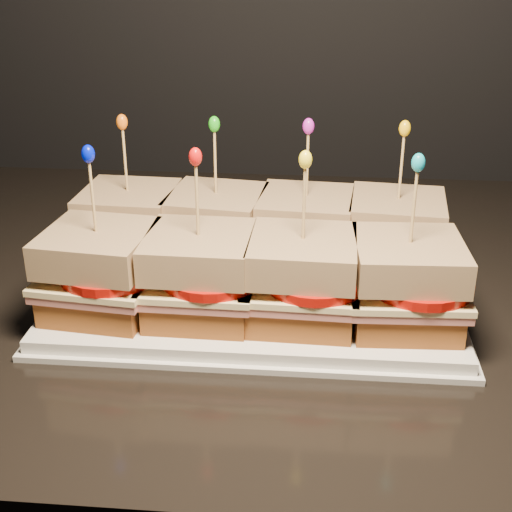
{
  "coord_description": "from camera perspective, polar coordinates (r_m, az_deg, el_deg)",
  "views": [
    {
      "loc": [
        0.49,
        0.91,
        1.28
      ],
      "look_at": [
        0.43,
        1.57,
        0.98
      ],
      "focal_mm": 50.0,
      "sensor_mm": 36.0,
      "label": 1
    }
  ],
  "objects": [
    {
      "name": "granite_slab",
      "position": [
        0.82,
        0.58,
        -2.43
      ],
      "size": [
        2.49,
        0.74,
        0.03
      ],
      "primitive_type": "cube",
      "color": "black",
      "rests_on": "cabinet"
    },
    {
      "name": "platter",
      "position": [
        0.75,
        0.0,
        -3.21
      ],
      "size": [
        0.41,
        0.25,
        0.02
      ],
      "primitive_type": "cube",
      "color": "white",
      "rests_on": "granite_slab"
    },
    {
      "name": "platter_rim",
      "position": [
        0.75,
        0.0,
        -3.61
      ],
      "size": [
        0.42,
        0.26,
        0.01
      ],
      "primitive_type": "cube",
      "color": "white",
      "rests_on": "granite_slab"
    },
    {
      "name": "sandwich_0_bread_bot",
      "position": [
        0.81,
        -9.89,
        0.57
      ],
      "size": [
        0.1,
        0.1,
        0.03
      ],
      "primitive_type": "cube",
      "rotation": [
        0.0,
        0.0,
        -0.04
      ],
      "color": "#5B2B10",
      "rests_on": "platter"
    },
    {
      "name": "sandwich_0_ham",
      "position": [
        0.81,
        -9.98,
        1.69
      ],
      "size": [
        0.11,
        0.11,
        0.01
      ],
      "primitive_type": "cube",
      "rotation": [
        0.0,
        0.0,
        -0.04
      ],
      "color": "#BF6659",
      "rests_on": "sandwich_0_bread_bot"
    },
    {
      "name": "sandwich_0_cheese",
      "position": [
        0.8,
        -10.01,
        2.15
      ],
      "size": [
        0.11,
        0.11,
        0.01
      ],
      "primitive_type": "cube",
      "rotation": [
        0.0,
        0.0,
        -0.04
      ],
      "color": "#F5DF9B",
      "rests_on": "sandwich_0_ham"
    },
    {
      "name": "sandwich_0_tomato",
      "position": [
        0.79,
        -9.32,
        2.46
      ],
      "size": [
        0.1,
        0.1,
        0.01
      ],
      "primitive_type": "cylinder",
      "color": "#B71008",
      "rests_on": "sandwich_0_cheese"
    },
    {
      "name": "sandwich_0_bread_top",
      "position": [
        0.79,
        -10.16,
        4.06
      ],
      "size": [
        0.1,
        0.1,
        0.03
      ],
      "primitive_type": "cube",
      "rotation": [
        0.0,
        0.0,
        -0.04
      ],
      "color": "#4D270B",
      "rests_on": "sandwich_0_tomato"
    },
    {
      "name": "sandwich_0_pick",
      "position": [
        0.78,
        -10.42,
        7.28
      ],
      "size": [
        0.0,
        0.0,
        0.09
      ],
      "primitive_type": "cylinder",
      "color": "tan",
      "rests_on": "sandwich_0_bread_top"
    },
    {
      "name": "sandwich_0_frill",
      "position": [
        0.77,
        -10.67,
        10.49
      ],
      "size": [
        0.01,
        0.01,
        0.02
      ],
      "primitive_type": "ellipsoid",
      "color": "orange",
      "rests_on": "sandwich_0_pick"
    },
    {
      "name": "sandwich_1_bread_bot",
      "position": [
        0.79,
        -3.11,
        0.32
      ],
      "size": [
        0.11,
        0.11,
        0.03
      ],
      "primitive_type": "cube",
      "rotation": [
        0.0,
        0.0,
        -0.13
      ],
      "color": "#5B2B10",
      "rests_on": "platter"
    },
    {
      "name": "sandwich_1_ham",
      "position": [
        0.79,
        -3.14,
        1.47
      ],
      "size": [
        0.12,
        0.11,
        0.01
      ],
      "primitive_type": "cube",
      "rotation": [
        0.0,
        0.0,
        -0.13
      ],
      "color": "#BF6659",
      "rests_on": "sandwich_1_bread_bot"
    },
    {
      "name": "sandwich_1_cheese",
      "position": [
        0.78,
        -3.15,
        1.94
      ],
      "size": [
        0.12,
        0.12,
        0.01
      ],
      "primitive_type": "cube",
      "rotation": [
        0.0,
        0.0,
        -0.13
      ],
      "color": "#F5DF9B",
      "rests_on": "sandwich_1_ham"
    },
    {
      "name": "sandwich_1_tomato",
      "position": [
        0.77,
        -2.34,
        2.25
      ],
      "size": [
        0.1,
        0.1,
        0.01
      ],
      "primitive_type": "cylinder",
      "color": "#B71008",
      "rests_on": "sandwich_1_cheese"
    },
    {
      "name": "sandwich_1_bread_top",
      "position": [
        0.77,
        -3.2,
        3.9
      ],
      "size": [
        0.11,
        0.11,
        0.03
      ],
      "primitive_type": "cube",
      "rotation": [
        0.0,
        0.0,
        -0.13
      ],
      "color": "#4D270B",
      "rests_on": "sandwich_1_tomato"
    },
    {
      "name": "sandwich_1_pick",
      "position": [
        0.76,
        -3.28,
        7.19
      ],
      "size": [
        0.0,
        0.0,
        0.09
      ],
      "primitive_type": "cylinder",
      "color": "tan",
      "rests_on": "sandwich_1_bread_top"
    },
    {
      "name": "sandwich_1_frill",
      "position": [
        0.75,
        -3.36,
        10.49
      ],
      "size": [
        0.01,
        0.01,
        0.02
      ],
      "primitive_type": "ellipsoid",
      "color": "green",
      "rests_on": "sandwich_1_pick"
    },
    {
      "name": "sandwich_2_bread_bot",
      "position": [
        0.79,
        3.9,
        0.06
      ],
      "size": [
        0.1,
        0.1,
        0.03
      ],
      "primitive_type": "cube",
      "rotation": [
        0.0,
        0.0,
        -0.07
      ],
      "color": "#5B2B10",
      "rests_on": "platter"
    },
    {
      "name": "sandwich_2_ham",
      "position": [
        0.78,
        3.93,
        1.22
      ],
      "size": [
        0.11,
        0.11,
        0.01
      ],
      "primitive_type": "cube",
      "rotation": [
        0.0,
        0.0,
        -0.07
      ],
      "color": "#BF6659",
      "rests_on": "sandwich_2_bread_bot"
    },
    {
      "name": "sandwich_2_cheese",
      "position": [
        0.78,
        3.95,
        1.69
      ],
      "size": [
        0.12,
        0.11,
        0.01
      ],
      "primitive_type": "cube",
      "rotation": [
        0.0,
        0.0,
        -0.07
      ],
      "color": "#F5DF9B",
      "rests_on": "sandwich_2_ham"
    },
    {
      "name": "sandwich_2_tomato",
      "position": [
        0.77,
        4.84,
        2.0
      ],
      "size": [
        0.1,
        0.1,
        0.01
      ],
      "primitive_type": "cylinder",
      "color": "#B71008",
      "rests_on": "sandwich_2_cheese"
    },
    {
      "name": "sandwich_2_bread_top",
      "position": [
        0.77,
        4.01,
        3.66
      ],
      "size": [
        0.11,
        0.11,
        0.03
      ],
      "primitive_type": "cube",
      "rotation": [
        0.0,
        0.0,
        -0.07
      ],
      "color": "#4D270B",
      "rests_on": "sandwich_2_tomato"
    },
    {
      "name": "sandwich_2_pick",
      "position": [
        0.75,
        4.11,
        6.99
      ],
      "size": [
        0.0,
        0.0,
        0.09
      ],
      "primitive_type": "cylinder",
      "color": "tan",
      "rests_on": "sandwich_2_bread_top"
    },
    {
      "name": "sandwich_2_frill",
      "position": [
        0.74,
        4.22,
        10.31
      ],
      "size": [
        0.01,
        0.01,
        0.02
      ],
      "primitive_type": "ellipsoid",
      "color": "#C220C1",
      "rests_on": "sandwich_2_pick"
    },
    {
      "name": "sandwich_3_bread_bot",
      "position": [
        0.79,
        10.92,
        -0.2
      ],
      "size": [
        0.1,
        0.1,
        0.03
      ],
      "primitive_type": "cube",
      "rotation": [
        0.0,
        0.0,
        -0.1
      ],
      "color": "#5B2B10",
      "rests_on": "platter"
    },
    {
      "name": "sandwich_3_ham",
      "position": [
        0.78,
        11.02,
        0.95
      ],
      "size": [
        0.11,
        0.11,
        0.01
      ],
      "primitive_type": "cube",
      "rotation": [
        0.0,
        0.0,
        -0.1
      ],
      "color": "#BF6659",
      "rests_on": "sandwich_3_bread_bot"
    },
    {
      "name": "sandwich_3_cheese",
      "position": [
        0.78,
        11.06,
        1.42
      ],
      "size": [
        0.12,
        0.11,
        0.01
      ],
      "primitive_type": "cube",
      "rotation": [
        0.0,
        0.0,
        -0.1
      ],
      "color": "#F5DF9B",
      "rests_on": "sandwich_3_ham"
    },
    {
      "name": "sandwich_3_tomato",
      "position": [
        0.78,
        12.03,
        1.71
      ],
      "size": [
        0.1,
        0.1,
        0.01
      ],
      "primitive_type": "cylinder",
      "color": "#B71008",
      "rests_on": "sandwich_3_cheese"
    },
    {
      "name": "sandwich_3_bread_top",
      "position": [
        0.77,
        11.24,
        3.37
      ],
      "size": [
        0.11,
        0.11,
        0.03
      ],
      "primitive_type": "cube",
      "rotation": [
        0.0,
        0.0,
        -0.1
      ],
      "color": "#4D270B",
      "rests_on": "sandwich_3_tomato"
    },
    {
      "name": "sandwich_3_pick",
      "position": [
        0.76,
        11.52,
        6.67
      ],
      "size": [
        0.0,
        0.0,
        0.09
      ],
      "primitive_type": "cylinder",
      "color": "tan",
      "rests_on": "sandwich_3_bread_top"
    },
    {
      "name": "sandwich_3_frill",
      "position": [
        0.74,
        11.82,
        9.96
      ],
      "size": [
        0.01,
        0.01,
        0.02
      ],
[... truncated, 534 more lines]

